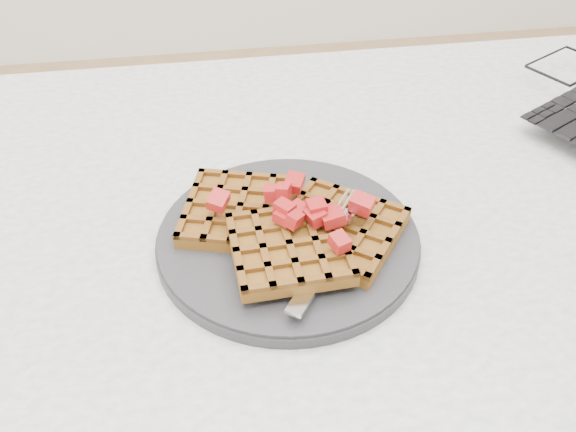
# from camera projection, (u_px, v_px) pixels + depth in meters

# --- Properties ---
(table) EXTENTS (1.20, 0.80, 0.75)m
(table) POSITION_uv_depth(u_px,v_px,m) (362.00, 287.00, 0.78)
(table) COLOR silver
(table) RESTS_ON ground
(plate) EXTENTS (0.27, 0.27, 0.02)m
(plate) POSITION_uv_depth(u_px,v_px,m) (288.00, 240.00, 0.66)
(plate) COLOR #262629
(plate) RESTS_ON table
(waffles) EXTENTS (0.25, 0.20, 0.03)m
(waffles) POSITION_uv_depth(u_px,v_px,m) (289.00, 228.00, 0.65)
(waffles) COLOR brown
(waffles) RESTS_ON plate
(strawberry_pile) EXTENTS (0.15, 0.15, 0.02)m
(strawberry_pile) POSITION_uv_depth(u_px,v_px,m) (288.00, 205.00, 0.63)
(strawberry_pile) COLOR maroon
(strawberry_pile) RESTS_ON waffles
(fork) EXTENTS (0.12, 0.16, 0.02)m
(fork) POSITION_uv_depth(u_px,v_px,m) (332.00, 249.00, 0.63)
(fork) COLOR silver
(fork) RESTS_ON plate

